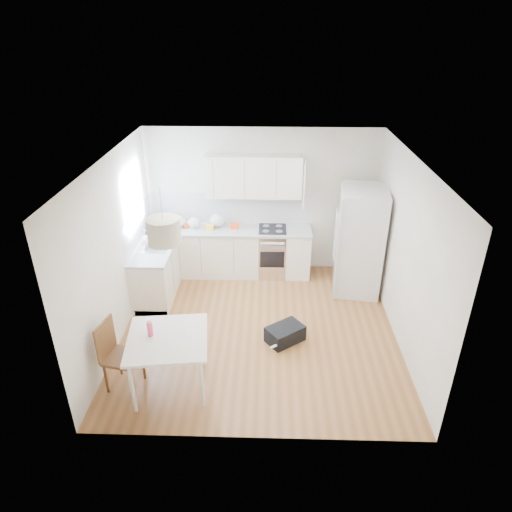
{
  "coord_description": "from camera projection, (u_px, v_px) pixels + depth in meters",
  "views": [
    {
      "loc": [
        0.13,
        -5.84,
        4.32
      ],
      "look_at": [
        -0.06,
        0.4,
        1.09
      ],
      "focal_mm": 32.0,
      "sensor_mm": 36.0,
      "label": 1
    }
  ],
  "objects": [
    {
      "name": "refrigerator",
      "position": [
        360.0,
        241.0,
        7.88
      ],
      "size": [
        1.0,
        1.04,
        1.86
      ],
      "primitive_type": null,
      "rotation": [
        0.0,
        0.0,
        -0.13
      ],
      "color": "silver",
      "rests_on": "floor"
    },
    {
      "name": "cabinets_back",
      "position": [
        230.0,
        252.0,
        8.58
      ],
      "size": [
        3.0,
        0.6,
        0.88
      ],
      "primitive_type": "cube",
      "color": "white",
      "rests_on": "floor"
    },
    {
      "name": "counter_back",
      "position": [
        229.0,
        230.0,
        8.37
      ],
      "size": [
        3.02,
        0.64,
        0.04
      ],
      "primitive_type": "cube",
      "color": "silver",
      "rests_on": "cabinets_back"
    },
    {
      "name": "gym_bag",
      "position": [
        285.0,
        334.0,
        6.86
      ],
      "size": [
        0.64,
        0.61,
        0.25
      ],
      "primitive_type": "cube",
      "rotation": [
        0.0,
        0.0,
        0.64
      ],
      "color": "black",
      "rests_on": "floor"
    },
    {
      "name": "dining_chair",
      "position": [
        122.0,
        356.0,
        5.85
      ],
      "size": [
        0.49,
        0.49,
        0.98
      ],
      "primitive_type": null,
      "rotation": [
        0.0,
        0.0,
        -0.22
      ],
      "color": "#4E3017",
      "rests_on": "floor"
    },
    {
      "name": "floor",
      "position": [
        259.0,
        329.0,
        7.17
      ],
      "size": [
        4.2,
        4.2,
        0.0
      ],
      "primitive_type": "plane",
      "color": "brown",
      "rests_on": "ground"
    },
    {
      "name": "wall_back",
      "position": [
        262.0,
        201.0,
        8.41
      ],
      "size": [
        4.2,
        0.0,
        4.2
      ],
      "primitive_type": "plane",
      "rotation": [
        1.57,
        0.0,
        0.0
      ],
      "color": "beige",
      "rests_on": "floor"
    },
    {
      "name": "backsplash_left",
      "position": [
        138.0,
        226.0,
        7.74
      ],
      "size": [
        0.01,
        1.8,
        0.58
      ],
      "primitive_type": "cube",
      "color": "white",
      "rests_on": "wall_left"
    },
    {
      "name": "grocery_bag_e",
      "position": [
        150.0,
        241.0,
        7.67
      ],
      "size": [
        0.23,
        0.2,
        0.21
      ],
      "primitive_type": "ellipsoid",
      "color": "white",
      "rests_on": "counter_left"
    },
    {
      "name": "grocery_bag_a",
      "position": [
        179.0,
        222.0,
        8.36
      ],
      "size": [
        0.26,
        0.22,
        0.23
      ],
      "primitive_type": "ellipsoid",
      "color": "white",
      "rests_on": "counter_back"
    },
    {
      "name": "grocery_bag_b",
      "position": [
        194.0,
        223.0,
        8.35
      ],
      "size": [
        0.23,
        0.19,
        0.2
      ],
      "primitive_type": "ellipsoid",
      "color": "white",
      "rests_on": "counter_back"
    },
    {
      "name": "upper_cabinets",
      "position": [
        254.0,
        176.0,
        8.03
      ],
      "size": [
        1.7,
        0.32,
        0.75
      ],
      "primitive_type": "cube",
      "color": "white",
      "rests_on": "wall_back"
    },
    {
      "name": "drink_bottle",
      "position": [
        150.0,
        328.0,
        5.69
      ],
      "size": [
        0.09,
        0.09,
        0.24
      ],
      "primitive_type": "cylinder",
      "rotation": [
        0.0,
        0.0,
        0.42
      ],
      "color": "#EB4164",
      "rests_on": "dining_table"
    },
    {
      "name": "dining_table",
      "position": [
        168.0,
        343.0,
        5.75
      ],
      "size": [
        1.11,
        1.11,
        0.78
      ],
      "rotation": [
        0.0,
        0.0,
        0.12
      ],
      "color": "beige",
      "rests_on": "floor"
    },
    {
      "name": "snack_red",
      "position": [
        187.0,
        225.0,
        8.38
      ],
      "size": [
        0.17,
        0.15,
        0.1
      ],
      "primitive_type": "cube",
      "rotation": [
        0.0,
        0.0,
        0.43
      ],
      "color": "#D8431B",
      "rests_on": "counter_back"
    },
    {
      "name": "cabinets_left",
      "position": [
        159.0,
        266.0,
        8.08
      ],
      "size": [
        0.6,
        1.8,
        0.88
      ],
      "primitive_type": "cube",
      "color": "white",
      "rests_on": "floor"
    },
    {
      "name": "window_glassblock",
      "position": [
        133.0,
        197.0,
        7.44
      ],
      "size": [
        0.02,
        1.0,
        1.0
      ],
      "primitive_type": "cube",
      "color": "#BFE0F9",
      "rests_on": "wall_left"
    },
    {
      "name": "backsplash_back",
      "position": [
        230.0,
        208.0,
        8.49
      ],
      "size": [
        3.0,
        0.01,
        0.58
      ],
      "primitive_type": "cube",
      "color": "white",
      "rests_on": "wall_back"
    },
    {
      "name": "ceiling",
      "position": [
        260.0,
        160.0,
        5.93
      ],
      "size": [
        4.2,
        4.2,
        0.0
      ],
      "primitive_type": "plane",
      "rotation": [
        3.14,
        0.0,
        0.0
      ],
      "color": "white",
      "rests_on": "wall_back"
    },
    {
      "name": "sink",
      "position": [
        156.0,
        243.0,
        7.82
      ],
      "size": [
        0.5,
        0.8,
        0.16
      ],
      "primitive_type": null,
      "color": "silver",
      "rests_on": "counter_left"
    },
    {
      "name": "wall_right",
      "position": [
        406.0,
        255.0,
        6.49
      ],
      "size": [
        0.0,
        4.2,
        4.2
      ],
      "primitive_type": "plane",
      "rotation": [
        1.57,
        0.0,
        -1.57
      ],
      "color": "beige",
      "rests_on": "floor"
    },
    {
      "name": "pendant_lamp",
      "position": [
        164.0,
        231.0,
        5.21
      ],
      "size": [
        0.5,
        0.5,
        0.3
      ],
      "primitive_type": "cylinder",
      "rotation": [
        0.0,
        0.0,
        -0.36
      ],
      "color": "beige",
      "rests_on": "ceiling"
    },
    {
      "name": "snack_orange",
      "position": [
        235.0,
        226.0,
        8.35
      ],
      "size": [
        0.15,
        0.1,
        0.1
      ],
      "primitive_type": "cube",
      "rotation": [
        0.0,
        0.0,
        -0.03
      ],
      "color": "#E24114",
      "rests_on": "counter_back"
    },
    {
      "name": "wall_left",
      "position": [
        115.0,
        251.0,
        6.61
      ],
      "size": [
        0.0,
        4.2,
        4.2
      ],
      "primitive_type": "plane",
      "rotation": [
        1.57,
        0.0,
        1.57
      ],
      "color": "beige",
      "rests_on": "floor"
    },
    {
      "name": "grocery_bag_c",
      "position": [
        217.0,
        220.0,
        8.38
      ],
      "size": [
        0.28,
        0.24,
        0.25
      ],
      "primitive_type": "ellipsoid",
      "color": "white",
      "rests_on": "counter_back"
    },
    {
      "name": "counter_left",
      "position": [
        157.0,
        243.0,
        7.87
      ],
      "size": [
        0.64,
        1.82,
        0.04
      ],
      "primitive_type": "cube",
      "color": "silver",
      "rests_on": "cabinets_left"
    },
    {
      "name": "range_oven",
      "position": [
        272.0,
        253.0,
        8.56
      ],
      "size": [
        0.5,
        0.61,
        0.88
      ],
      "primitive_type": null,
      "color": "silver",
      "rests_on": "floor"
    },
    {
      "name": "snack_yellow",
      "position": [
        210.0,
        227.0,
        8.3
      ],
      "size": [
        0.16,
        0.11,
        0.1
      ],
      "primitive_type": "cube",
      "rotation": [
        0.0,
        0.0,
        -0.14
      ],
      "color": "yellow",
      "rests_on": "counter_back"
    },
    {
      "name": "grocery_bag_d",
      "position": [
        166.0,
        232.0,
        8.03
      ],
      "size": [
        0.2,
        0.17,
        0.18
      ],
      "primitive_type": "ellipsoid",
      "color": "white",
      "rests_on": "counter_back"
    }
  ]
}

